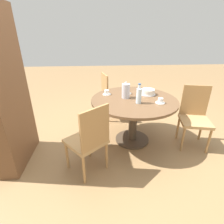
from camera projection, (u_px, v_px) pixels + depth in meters
ground_plane at (132, 140)px, 2.92m from camera, size 14.00×14.00×0.00m
dining_table at (134, 108)px, 2.67m from camera, size 1.29×1.29×0.73m
chair_a at (111, 95)px, 3.50m from camera, size 0.51×0.51×0.92m
chair_b at (89, 139)px, 2.08m from camera, size 0.59×0.59×0.92m
chair_c at (195, 116)px, 2.65m from camera, size 0.50×0.50×0.92m
bookshelf at (5, 94)px, 2.10m from camera, size 0.82×0.28×1.96m
coffee_pot at (126, 90)px, 2.61m from camera, size 0.12×0.12×0.25m
water_bottle at (139, 95)px, 2.41m from camera, size 0.08×0.08×0.28m
cake_main at (148, 92)px, 2.78m from camera, size 0.24×0.24×0.09m
cup_a at (107, 93)px, 2.79m from camera, size 0.13×0.13×0.07m
cup_b at (160, 101)px, 2.45m from camera, size 0.13×0.13×0.07m
cup_c at (127, 92)px, 2.82m from camera, size 0.13×0.13×0.07m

